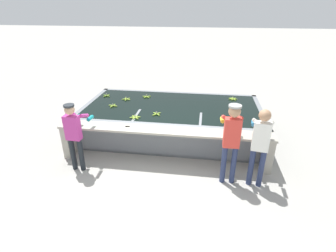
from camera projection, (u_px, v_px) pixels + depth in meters
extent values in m
plane|color=#A3A099|center=(162.00, 167.00, 6.10)|extent=(80.00, 80.00, 0.00)
cube|color=gray|center=(172.00, 132.00, 7.66)|extent=(4.91, 2.61, 0.06)
cube|color=gray|center=(165.00, 140.00, 6.37)|extent=(4.91, 0.12, 0.86)
cube|color=gray|center=(177.00, 105.00, 8.60)|extent=(4.91, 0.12, 0.86)
cube|color=gray|center=(92.00, 115.00, 7.80)|extent=(0.12, 2.61, 0.86)
cube|color=gray|center=(259.00, 125.00, 7.17)|extent=(0.12, 2.61, 0.86)
cube|color=black|center=(172.00, 119.00, 7.48)|extent=(4.67, 2.37, 0.79)
cube|color=gray|center=(137.00, 130.00, 6.89)|extent=(0.06, 0.80, 0.86)
cube|color=gray|center=(200.00, 134.00, 6.68)|extent=(0.06, 0.80, 0.86)
cube|color=#A8A393|center=(163.00, 130.00, 5.95)|extent=(4.91, 0.45, 0.05)
cube|color=#A8A393|center=(69.00, 140.00, 6.44)|extent=(0.16, 0.41, 0.81)
cube|color=#A8A393|center=(268.00, 154.00, 5.82)|extent=(0.16, 0.41, 0.81)
cylinder|color=#1E2328|center=(73.00, 154.00, 5.87)|extent=(0.11, 0.11, 0.77)
cylinder|color=#1E2328|center=(81.00, 155.00, 5.83)|extent=(0.11, 0.11, 0.77)
cube|color=#BC388E|center=(72.00, 128.00, 5.57)|extent=(0.33, 0.19, 0.55)
sphere|color=tan|center=(69.00, 110.00, 5.39)|extent=(0.21, 0.21, 0.21)
cylinder|color=#282D33|center=(69.00, 106.00, 5.35)|extent=(0.22, 0.22, 0.04)
cylinder|color=#BC388E|center=(71.00, 115.00, 5.74)|extent=(0.10, 0.31, 0.18)
cylinder|color=teal|center=(77.00, 117.00, 6.03)|extent=(0.10, 0.20, 0.08)
cylinder|color=#BC388E|center=(84.00, 116.00, 5.68)|extent=(0.10, 0.31, 0.18)
cylinder|color=teal|center=(90.00, 118.00, 5.97)|extent=(0.10, 0.20, 0.08)
cylinder|color=navy|center=(224.00, 164.00, 5.41)|extent=(0.11, 0.11, 0.86)
cylinder|color=navy|center=(233.00, 165.00, 5.39)|extent=(0.11, 0.11, 0.86)
cube|color=#DB3D33|center=(232.00, 133.00, 5.09)|extent=(0.32, 0.18, 0.61)
sphere|color=tan|center=(235.00, 111.00, 4.90)|extent=(0.23, 0.23, 0.23)
cylinder|color=#9E9E99|center=(235.00, 106.00, 4.86)|extent=(0.24, 0.24, 0.04)
cylinder|color=#DB3D33|center=(224.00, 117.00, 5.24)|extent=(0.09, 0.31, 0.18)
cylinder|color=gold|center=(222.00, 120.00, 5.54)|extent=(0.09, 0.20, 0.08)
cylinder|color=#DB3D33|center=(240.00, 118.00, 5.21)|extent=(0.09, 0.31, 0.18)
cylinder|color=gold|center=(238.00, 120.00, 5.50)|extent=(0.09, 0.20, 0.08)
cylinder|color=navy|center=(251.00, 167.00, 5.34)|extent=(0.11, 0.11, 0.84)
cylinder|color=navy|center=(261.00, 169.00, 5.29)|extent=(0.11, 0.11, 0.84)
cube|color=white|center=(261.00, 136.00, 5.01)|extent=(0.34, 0.22, 0.59)
sphere|color=tan|center=(265.00, 115.00, 4.83)|extent=(0.23, 0.23, 0.23)
cylinder|color=white|center=(254.00, 120.00, 5.18)|extent=(0.13, 0.32, 0.18)
cylinder|color=teal|center=(253.00, 123.00, 5.47)|extent=(0.11, 0.21, 0.08)
cylinder|color=white|center=(271.00, 122.00, 5.10)|extent=(0.13, 0.32, 0.18)
cylinder|color=teal|center=(270.00, 125.00, 5.38)|extent=(0.11, 0.21, 0.08)
ellipsoid|color=#8CB738|center=(148.00, 96.00, 8.00)|extent=(0.17, 0.11, 0.04)
ellipsoid|color=#8CB738|center=(147.00, 96.00, 8.04)|extent=(0.07, 0.17, 0.04)
ellipsoid|color=#8CB738|center=(145.00, 96.00, 8.00)|extent=(0.17, 0.06, 0.04)
ellipsoid|color=#8CB738|center=(145.00, 97.00, 7.95)|extent=(0.11, 0.17, 0.04)
ellipsoid|color=#8CB738|center=(148.00, 97.00, 7.95)|extent=(0.15, 0.14, 0.04)
cylinder|color=tan|center=(147.00, 96.00, 7.97)|extent=(0.03, 0.03, 0.04)
ellipsoid|color=#8CB738|center=(234.00, 98.00, 7.83)|extent=(0.14, 0.15, 0.04)
ellipsoid|color=#8CB738|center=(232.00, 98.00, 7.85)|extent=(0.06, 0.17, 0.04)
ellipsoid|color=#8CB738|center=(231.00, 98.00, 7.83)|extent=(0.16, 0.12, 0.04)
ellipsoid|color=#8CB738|center=(231.00, 99.00, 7.79)|extent=(0.17, 0.09, 0.04)
ellipsoid|color=#8CB738|center=(232.00, 99.00, 7.76)|extent=(0.09, 0.17, 0.04)
ellipsoid|color=#8CB738|center=(234.00, 99.00, 7.75)|extent=(0.12, 0.16, 0.04)
ellipsoid|color=#8CB738|center=(235.00, 99.00, 7.79)|extent=(0.17, 0.05, 0.04)
cylinder|color=tan|center=(233.00, 98.00, 7.79)|extent=(0.03, 0.03, 0.04)
ellipsoid|color=#8CB738|center=(155.00, 113.00, 6.77)|extent=(0.15, 0.14, 0.04)
ellipsoid|color=#8CB738|center=(155.00, 115.00, 6.70)|extent=(0.14, 0.15, 0.04)
ellipsoid|color=#8CB738|center=(158.00, 115.00, 6.69)|extent=(0.15, 0.14, 0.04)
ellipsoid|color=#8CB738|center=(158.00, 113.00, 6.76)|extent=(0.14, 0.15, 0.04)
cylinder|color=tan|center=(157.00, 113.00, 6.71)|extent=(0.03, 0.03, 0.04)
ellipsoid|color=#93BC3D|center=(126.00, 100.00, 7.73)|extent=(0.04, 0.17, 0.04)
ellipsoid|color=#93BC3D|center=(128.00, 99.00, 7.76)|extent=(0.17, 0.09, 0.04)
ellipsoid|color=#93BC3D|center=(128.00, 99.00, 7.82)|extent=(0.13, 0.16, 0.04)
ellipsoid|color=#93BC3D|center=(126.00, 99.00, 7.83)|extent=(0.13, 0.16, 0.04)
ellipsoid|color=#93BC3D|center=(125.00, 99.00, 7.77)|extent=(0.17, 0.08, 0.04)
cylinder|color=tan|center=(126.00, 98.00, 7.77)|extent=(0.03, 0.03, 0.04)
ellipsoid|color=#75A333|center=(108.00, 95.00, 8.11)|extent=(0.11, 0.17, 0.04)
ellipsoid|color=#75A333|center=(105.00, 95.00, 8.10)|extent=(0.17, 0.11, 0.04)
ellipsoid|color=#75A333|center=(105.00, 96.00, 8.03)|extent=(0.11, 0.17, 0.04)
ellipsoid|color=#75A333|center=(108.00, 96.00, 8.05)|extent=(0.17, 0.11, 0.04)
cylinder|color=tan|center=(106.00, 95.00, 8.06)|extent=(0.03, 0.03, 0.04)
ellipsoid|color=#93BC3D|center=(136.00, 118.00, 6.50)|extent=(0.15, 0.14, 0.04)
ellipsoid|color=#93BC3D|center=(137.00, 117.00, 6.55)|extent=(0.17, 0.09, 0.04)
ellipsoid|color=#93BC3D|center=(136.00, 116.00, 6.58)|extent=(0.07, 0.17, 0.04)
ellipsoid|color=#93BC3D|center=(134.00, 117.00, 6.58)|extent=(0.15, 0.14, 0.04)
ellipsoid|color=#93BC3D|center=(133.00, 117.00, 6.53)|extent=(0.17, 0.09, 0.04)
ellipsoid|color=#93BC3D|center=(134.00, 118.00, 6.49)|extent=(0.07, 0.17, 0.04)
cylinder|color=tan|center=(135.00, 116.00, 6.52)|extent=(0.03, 0.03, 0.04)
ellipsoid|color=#93BC3D|center=(111.00, 105.00, 7.30)|extent=(0.17, 0.07, 0.04)
ellipsoid|color=#93BC3D|center=(112.00, 106.00, 7.23)|extent=(0.07, 0.17, 0.04)
ellipsoid|color=#93BC3D|center=(115.00, 106.00, 7.26)|extent=(0.17, 0.07, 0.04)
ellipsoid|color=#93BC3D|center=(114.00, 105.00, 7.33)|extent=(0.07, 0.17, 0.04)
cylinder|color=tan|center=(113.00, 104.00, 7.26)|extent=(0.03, 0.03, 0.04)
cube|color=silver|center=(136.00, 126.00, 6.06)|extent=(0.20, 0.05, 0.00)
cube|color=black|center=(128.00, 126.00, 6.06)|extent=(0.10, 0.04, 0.02)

